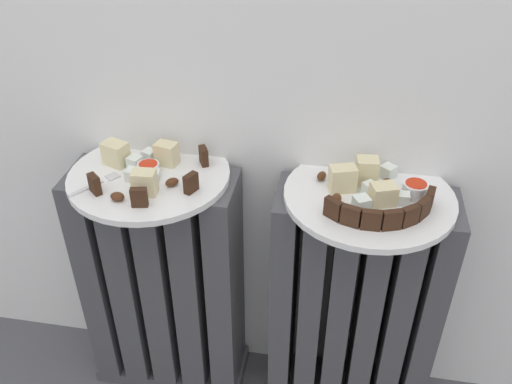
{
  "coord_description": "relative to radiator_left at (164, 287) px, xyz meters",
  "views": [
    {
      "loc": [
        0.14,
        -0.53,
        1.11
      ],
      "look_at": [
        0.0,
        0.28,
        0.55
      ],
      "focal_mm": 38.07,
      "sensor_mm": 36.0,
      "label": 1
    }
  ],
  "objects": [
    {
      "name": "radiator_left",
      "position": [
        0.0,
        0.0,
        0.0
      ],
      "size": [
        0.34,
        0.14,
        0.56
      ],
      "color": "#47474C",
      "rests_on": "ground_plane"
    },
    {
      "name": "radiator_right",
      "position": [
        0.41,
        0.0,
        0.0
      ],
      "size": [
        0.34,
        0.14,
        0.56
      ],
      "color": "#47474C",
      "rests_on": "ground_plane"
    },
    {
      "name": "plate_left",
      "position": [
        0.0,
        -0.0,
        0.29
      ],
      "size": [
        0.3,
        0.3,
        0.01
      ],
      "primitive_type": "cylinder",
      "color": "white",
      "rests_on": "radiator_left"
    },
    {
      "name": "plate_right",
      "position": [
        0.41,
        -0.0,
        0.29
      ],
      "size": [
        0.3,
        0.3,
        0.01
      ],
      "primitive_type": "cylinder",
      "color": "white",
      "rests_on": "radiator_right"
    },
    {
      "name": "dark_cake_slice_left_0",
      "position": [
        -0.07,
        -0.08,
        0.31
      ],
      "size": [
        0.03,
        0.03,
        0.04
      ],
      "primitive_type": "cube",
      "rotation": [
        0.0,
        0.0,
        -0.73
      ],
      "color": "#382114",
      "rests_on": "plate_left"
    },
    {
      "name": "dark_cake_slice_left_1",
      "position": [
        0.02,
        -0.1,
        0.31
      ],
      "size": [
        0.03,
        0.02,
        0.04
      ],
      "primitive_type": "cube",
      "rotation": [
        0.0,
        0.0,
        0.19
      ],
      "color": "#382114",
      "rests_on": "plate_left"
    },
    {
      "name": "dark_cake_slice_left_2",
      "position": [
        0.09,
        -0.05,
        0.31
      ],
      "size": [
        0.02,
        0.03,
        0.04
      ],
      "primitive_type": "cube",
      "rotation": [
        0.0,
        0.0,
        1.12
      ],
      "color": "#382114",
      "rests_on": "plate_left"
    },
    {
      "name": "dark_cake_slice_left_3",
      "position": [
        0.09,
        0.05,
        0.31
      ],
      "size": [
        0.02,
        0.03,
        0.04
      ],
      "primitive_type": "cube",
      "rotation": [
        0.0,
        0.0,
        2.05
      ],
      "color": "#382114",
      "rests_on": "plate_left"
    },
    {
      "name": "marble_cake_slice_left_0",
      "position": [
        0.02,
        -0.06,
        0.32
      ],
      "size": [
        0.04,
        0.03,
        0.04
      ],
      "primitive_type": "cube",
      "rotation": [
        0.0,
        0.0,
        0.07
      ],
      "color": "beige",
      "rests_on": "plate_left"
    },
    {
      "name": "marble_cake_slice_left_1",
      "position": [
        -0.07,
        0.02,
        0.32
      ],
      "size": [
        0.05,
        0.05,
        0.05
      ],
      "primitive_type": "cube",
      "rotation": [
        0.0,
        0.0,
        -0.37
      ],
      "color": "beige",
      "rests_on": "plate_left"
    },
    {
      "name": "marble_cake_slice_left_2",
      "position": [
        0.02,
        0.04,
        0.32
      ],
      "size": [
        0.05,
        0.04,
        0.04
      ],
      "primitive_type": "cube",
      "rotation": [
        0.0,
        0.0,
        -0.22
      ],
      "color": "beige",
      "rests_on": "plate_left"
    },
    {
      "name": "turkish_delight_left_0",
      "position": [
        -0.02,
        -0.03,
        0.31
      ],
      "size": [
        0.02,
        0.02,
        0.02
      ],
      "primitive_type": "cube",
      "rotation": [
        0.0,
        0.0,
        1.51
      ],
      "color": "white",
      "rests_on": "plate_left"
    },
    {
      "name": "turkish_delight_left_1",
      "position": [
        0.02,
        -0.02,
        0.3
      ],
      "size": [
        0.02,
        0.02,
        0.02
      ],
      "primitive_type": "cube",
      "rotation": [
        0.0,
        0.0,
        0.13
      ],
      "color": "white",
      "rests_on": "plate_left"
    },
    {
      "name": "turkish_delight_left_2",
      "position": [
        -0.03,
        0.01,
        0.31
      ],
      "size": [
        0.03,
        0.03,
        0.02
      ],
      "primitive_type": "cube",
      "rotation": [
        0.0,
        0.0,
        1.24
      ],
      "color": "white",
      "rests_on": "plate_left"
    },
    {
      "name": "turkish_delight_left_3",
      "position": [
        -0.01,
        0.04,
        0.31
      ],
      "size": [
        0.03,
        0.03,
        0.02
      ],
      "primitive_type": "cube",
      "rotation": [
        0.0,
        0.0,
        1.21
      ],
      "color": "white",
      "rests_on": "plate_left"
    },
    {
      "name": "medjool_date_left_0",
      "position": [
        -0.02,
        -0.09,
        0.3
      ],
      "size": [
        0.03,
        0.02,
        0.02
      ],
      "primitive_type": "ellipsoid",
      "rotation": [
        0.0,
        0.0,
        3.1
      ],
      "color": "#4C2814",
      "rests_on": "plate_left"
    },
    {
      "name": "medjool_date_left_1",
      "position": [
        0.0,
        0.08,
        0.3
      ],
      "size": [
        0.03,
        0.02,
        0.02
      ],
      "primitive_type": "ellipsoid",
      "rotation": [
        0.0,
        0.0,
        0.13
      ],
      "color": "#4C2814",
      "rests_on": "plate_left"
    },
    {
      "name": "medjool_date_left_2",
      "position": [
        0.06,
        -0.03,
        0.3
      ],
      "size": [
        0.03,
        0.03,
        0.01
      ],
      "primitive_type": "ellipsoid",
      "rotation": [
        0.0,
        0.0,
        0.74
      ],
      "color": "#4C2814",
      "rests_on": "plate_left"
    },
    {
      "name": "jam_bowl_left",
      "position": [
        0.0,
        0.0,
        0.31
      ],
      "size": [
        0.04,
        0.04,
        0.02
      ],
      "color": "white",
      "rests_on": "plate_left"
    },
    {
      "name": "dark_cake_slice_right_0",
      "position": [
        0.35,
        -0.08,
        0.31
      ],
      "size": [
        0.03,
        0.03,
        0.04
      ],
      "primitive_type": "cube",
      "rotation": [
        0.0,
        0.0,
        -0.64
      ],
      "color": "#382114",
      "rests_on": "plate_right"
    },
    {
      "name": "dark_cake_slice_right_1",
      "position": [
        0.37,
        -0.1,
        0.31
      ],
      "size": [
        0.03,
        0.02,
        0.04
      ],
      "primitive_type": "cube",
      "rotation": [
        0.0,
        0.0,
        -0.32
      ],
      "color": "#382114",
      "rests_on": "plate_right"
    },
    {
      "name": "dark_cake_slice_right_2",
      "position": [
        0.41,
        -0.1,
        0.31
      ],
      "size": [
        0.03,
        0.01,
        0.04
      ],
      "primitive_type": "cube",
      "rotation": [
        0.0,
        0.0,
        0.01
      ],
      "color": "#382114",
      "rests_on": "plate_right"
    },
    {
      "name": "dark_cake_slice_right_3",
      "position": [
        0.44,
        -0.1,
        0.31
      ],
      "size": [
        0.03,
        0.02,
        0.04
      ],
      "primitive_type": "cube",
      "rotation": [
        0.0,
        0.0,
        0.33
      ],
      "color": "#382114",
      "rests_on": "plate_right"
    },
    {
      "name": "dark_cake_slice_right_4",
      "position": [
        0.47,
        -0.08,
        0.31
      ],
      "size": [
        0.03,
        0.03,
        0.04
      ],
      "primitive_type": "cube",
      "rotation": [
        0.0,
        0.0,
        0.66
      ],
      "color": "#382114",
      "rests_on": "plate_right"
    },
    {
      "name": "dark_cake_slice_right_5",
      "position": [
        0.49,
        -0.06,
        0.31
      ],
      "size": [
        0.03,
        0.03,
        0.04
      ],
      "primitive_type": "cube",
      "rotation": [
        0.0,
        0.0,
        0.98
      ],
      "color": "#382114",
      "rests_on": "plate_right"
    },
    {
      "name": "dark_cake_slice_right_6",
      "position": [
        0.5,
        -0.03,
        0.31
      ],
      "size": [
        0.02,
        0.03,
        0.04
      ],
      "primitive_type": "cube",
      "rotation": [
        0.0,
        0.0,
        1.31
      ],
      "color": "#382114",
      "rests_on": "plate_right"
    },
    {
      "name": "marble_cake_slice_right_0",
      "position": [
        0.4,
        0.03,
        0.32
      ],
      "size": [
        0.04,
        0.04,
        0.05
      ],
      "primitive_type": "cube",
      "rotation": [
        0.0,
        0.0,
        0.11
      ],
      "color": "beige",
      "rests_on": "plate_right"
    },
    {
      "name": "marble_cake_slice_right_1",
      "position": [
        0.43,
        -0.02,
        0.31
      ],
      "size": [
        0.05,
        0.04,
        0.04
      ],
      "primitive_type": "cube",
      "rotation": [
        0.0,
        0.0,
        0.34
      ],
      "color": "beige",
      "rests_on": "plate_right"
    },
    {
      "name": "marble_cake_slice_right_2",
      "position": [
        0.36,
        0.0,
        0.32
      ],
      "size": [
        0.05,
        0.04,
        0.05
      ],
      "primitive_type": "cube",
      "rotation": [
        0.0,
        0.0,
        0.3
      ],
      "color": "beige",
      "rests_on": "plate_right"
    },
    {
      "name": "turkish_delight_right_0",
      "position": [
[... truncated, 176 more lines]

